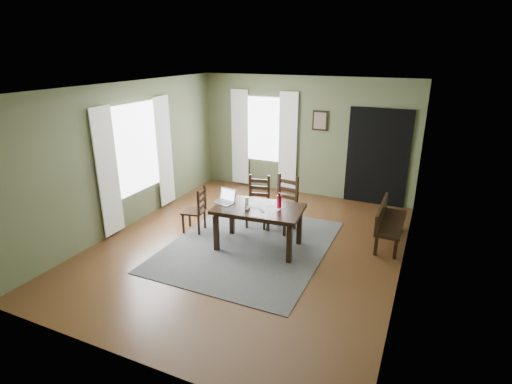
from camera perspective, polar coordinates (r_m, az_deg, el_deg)
The scene contains 24 objects.
ground at distance 7.05m, azimuth -1.01°, elevation -7.70°, with size 5.00×6.00×0.01m.
room_shell at distance 6.42m, azimuth -1.11°, elevation 6.77°, with size 5.02×6.02×2.71m.
rug at distance 7.05m, azimuth -1.01°, elevation -7.62°, with size 2.60×3.20×0.01m.
dining_table at distance 6.72m, azimuth 0.36°, elevation -2.92°, with size 1.54×1.00×0.73m.
chair_end at distance 7.48m, azimuth -8.57°, elevation -2.58°, with size 0.44×0.44×0.87m.
chair_back_left at distance 7.67m, azimuth 0.28°, elevation -1.41°, with size 0.50×0.50×0.96m.
chair_back_right at distance 7.47m, azimuth 3.93°, elevation -1.79°, with size 0.53×0.53×1.03m.
bench at distance 7.35m, azimuth 18.29°, elevation -3.81°, with size 0.41×1.28×0.72m.
laptop at distance 6.91m, azimuth -4.37°, elevation -1.00°, with size 0.39×0.33×0.23m.
computer_mouse at distance 6.57m, azimuth -1.24°, elevation -2.47°, with size 0.06×0.10×0.03m, color #3F3F42.
tv_remote at distance 6.53m, azimuth 0.79°, elevation -2.66°, with size 0.05×0.17×0.02m, color black.
drinking_glass at distance 6.72m, azimuth -1.33°, elevation -1.36°, with size 0.07×0.07×0.16m, color silver.
water_bottle at distance 6.63m, azimuth 3.33°, elevation -1.31°, with size 0.10×0.10×0.26m.
paper_b at distance 6.44m, azimuth 0.70°, elevation -3.08°, with size 0.26×0.33×0.00m, color white.
paper_c at distance 6.79m, azimuth -0.17°, elevation -1.83°, with size 0.21×0.28×0.00m, color white.
paper_d at distance 6.64m, azimuth 2.56°, elevation -2.35°, with size 0.23×0.30×0.00m, color white.
window_left at distance 8.00m, azimuth -16.75°, elevation 5.96°, with size 0.01×1.30×1.70m.
window_back at distance 9.54m, azimuth 1.12°, elevation 8.94°, with size 1.00×0.01×1.50m.
curtain_left_near at distance 7.46m, azimuth -20.43°, elevation 2.59°, with size 0.03×0.48×2.30m.
curtain_left_far at distance 8.65m, azimuth -12.94°, elevation 5.60°, with size 0.03×0.48×2.30m.
curtain_back_left at distance 9.82m, azimuth -2.31°, elevation 7.75°, with size 0.44×0.03×2.30m.
curtain_back_right at distance 9.35m, azimuth 4.56°, elevation 7.08°, with size 0.44×0.03×2.30m.
framed_picture at distance 9.05m, azimuth 9.13°, elevation 10.03°, with size 0.34×0.03×0.44m.
doorway_back at distance 8.96m, azimuth 16.94°, elevation 4.72°, with size 1.30×0.03×2.10m.
Camera 1 is at (2.68, -5.65, 3.25)m, focal length 28.00 mm.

